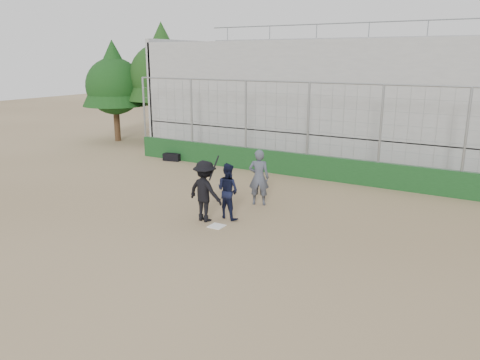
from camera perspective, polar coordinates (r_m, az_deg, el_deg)
The scene contains 10 objects.
ground at distance 14.33m, azimuth -2.86°, elevation -5.69°, with size 90.00×90.00×0.00m, color brown.
home_plate at distance 14.33m, azimuth -2.86°, elevation -5.64°, with size 0.44×0.44×0.02m, color white.
backstop at distance 20.06m, azimuth 8.16°, elevation 2.99°, with size 18.10×0.25×4.04m.
bleachers at distance 24.39m, azimuth 12.87°, elevation 9.53°, with size 20.25×6.70×6.98m.
tree_left at distance 28.85m, azimuth -9.43°, elevation 13.37°, with size 4.48×4.48×7.00m.
tree_right at distance 29.45m, azimuth -15.11°, elevation 11.87°, with size 3.84×3.84×6.00m.
batter_at_plate at distance 14.58m, azimuth -4.29°, elevation -1.35°, with size 1.34×0.88×2.06m.
catcher_crouched at distance 14.85m, azimuth -1.50°, elevation -2.46°, with size 1.03×0.89×1.21m.
umpire at distance 16.17m, azimuth 2.31°, elevation -0.01°, with size 0.71×0.47×1.76m, color #434855.
equipment_bag at distance 23.48m, azimuth -8.30°, elevation 2.78°, with size 0.91×0.52×0.40m.
Camera 1 is at (7.42, -11.19, 5.01)m, focal length 35.00 mm.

